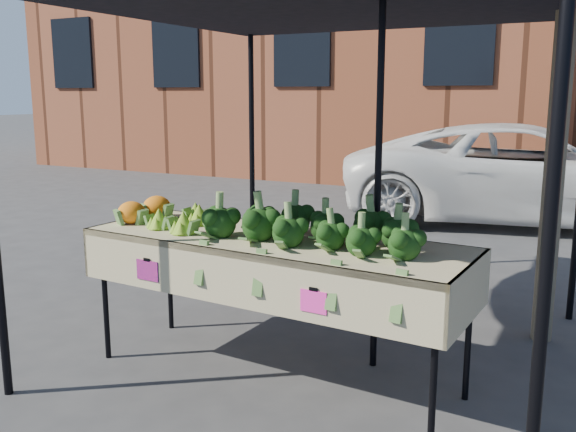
% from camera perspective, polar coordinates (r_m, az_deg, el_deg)
% --- Properties ---
extents(ground, '(90.00, 90.00, 0.00)m').
position_cam_1_polar(ground, '(4.17, -3.33, -13.85)').
color(ground, '#343437').
extents(table, '(2.45, 0.95, 0.90)m').
position_cam_1_polar(table, '(3.92, -1.34, -8.43)').
color(table, '#C8BC90').
rests_on(table, ground).
extents(canopy, '(3.16, 3.16, 2.74)m').
position_cam_1_polar(canopy, '(4.13, 3.97, 5.66)').
color(canopy, black).
rests_on(canopy, ground).
extents(broccoli_heap, '(1.36, 0.56, 0.25)m').
position_cam_1_polar(broccoli_heap, '(3.67, 2.59, -0.46)').
color(broccoli_heap, black).
rests_on(broccoli_heap, table).
extents(romanesco_cluster, '(0.42, 0.56, 0.19)m').
position_cam_1_polar(romanesco_cluster, '(4.15, -9.26, 0.35)').
color(romanesco_cluster, '#97C033').
rests_on(romanesco_cluster, table).
extents(cauliflower_pair, '(0.22, 0.42, 0.17)m').
position_cam_1_polar(cauliflower_pair, '(4.40, -12.92, 0.69)').
color(cauliflower_pair, orange).
rests_on(cauliflower_pair, table).
extents(vehicle, '(1.77, 2.48, 4.90)m').
position_cam_1_polar(vehicle, '(9.19, 21.59, 14.60)').
color(vehicle, white).
rests_on(vehicle, ground).
extents(street_tree, '(2.10, 2.10, 4.13)m').
position_cam_1_polar(street_tree, '(4.70, 23.83, 13.91)').
color(street_tree, '#1E4C14').
rests_on(street_tree, ground).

